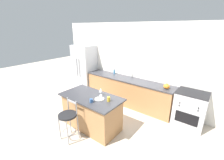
{
  "coord_description": "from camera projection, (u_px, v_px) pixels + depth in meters",
  "views": [
    {
      "loc": [
        2.46,
        -3.72,
        2.56
      ],
      "look_at": [
        -0.02,
        -0.49,
        1.1
      ],
      "focal_mm": 24.0,
      "sensor_mm": 36.0,
      "label": 1
    }
  ],
  "objects": [
    {
      "name": "bar_stool_near",
      "position": [
        68.0,
        119.0,
        3.46
      ],
      "size": [
        0.42,
        0.42,
        0.99
      ],
      "color": "#99999E",
      "rests_on": "ground_plane"
    },
    {
      "name": "wine_glass",
      "position": [
        101.0,
        90.0,
        3.77
      ],
      "size": [
        0.08,
        0.08,
        0.21
      ],
      "color": "white",
      "rests_on": "kitchen_island"
    },
    {
      "name": "oven_range",
      "position": [
        190.0,
        109.0,
        3.99
      ],
      "size": [
        0.76,
        0.65,
        0.97
      ],
      "color": "#B7B7BC",
      "rests_on": "ground_plane"
    },
    {
      "name": "wall_back",
      "position": [
        133.0,
        64.0,
        5.09
      ],
      "size": [
        6.0,
        0.07,
        2.7
      ],
      "color": "silver",
      "rests_on": "ground_plane"
    },
    {
      "name": "dinner_plate",
      "position": [
        100.0,
        99.0,
        3.62
      ],
      "size": [
        0.24,
        0.24,
        0.02
      ],
      "color": "beige",
      "rests_on": "kitchen_island"
    },
    {
      "name": "ground_plane",
      "position": [
        121.0,
        107.0,
        5.05
      ],
      "size": [
        18.0,
        18.0,
        0.0
      ],
      "primitive_type": "plane",
      "color": "beige"
    },
    {
      "name": "coffee_mug",
      "position": [
        91.0,
        101.0,
        3.45
      ],
      "size": [
        0.11,
        0.08,
        0.09
      ],
      "color": "#335689",
      "rests_on": "kitchen_island"
    },
    {
      "name": "tumbler_cup",
      "position": [
        109.0,
        99.0,
        3.5
      ],
      "size": [
        0.07,
        0.07,
        0.11
      ],
      "color": "gold",
      "rests_on": "kitchen_island"
    },
    {
      "name": "refrigerator",
      "position": [
        85.0,
        68.0,
        6.12
      ],
      "size": [
        0.87,
        0.69,
        1.89
      ],
      "color": "#ADAFB5",
      "rests_on": "ground_plane"
    },
    {
      "name": "pumpkin_decoration",
      "position": [
        167.0,
        86.0,
        4.18
      ],
      "size": [
        0.17,
        0.17,
        0.16
      ],
      "color": "orange",
      "rests_on": "back_counter"
    },
    {
      "name": "back_counter",
      "position": [
        127.0,
        91.0,
        5.17
      ],
      "size": [
        3.15,
        0.64,
        0.92
      ],
      "color": "#A87547",
      "rests_on": "ground_plane"
    },
    {
      "name": "sink_faucet",
      "position": [
        131.0,
        73.0,
        5.11
      ],
      "size": [
        0.02,
        0.13,
        0.22
      ],
      "color": "#ADAFB5",
      "rests_on": "back_counter"
    },
    {
      "name": "soap_bottle",
      "position": [
        114.0,
        72.0,
        5.48
      ],
      "size": [
        0.06,
        0.06,
        0.18
      ],
      "color": "teal",
      "rests_on": "back_counter"
    },
    {
      "name": "kitchen_island",
      "position": [
        92.0,
        112.0,
        3.92
      ],
      "size": [
        1.61,
        0.84,
        0.9
      ],
      "color": "#A87547",
      "rests_on": "ground_plane"
    }
  ]
}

